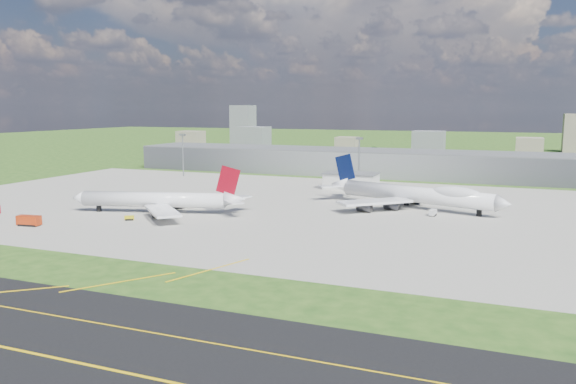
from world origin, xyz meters
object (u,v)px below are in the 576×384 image
at_px(tug_yellow, 129,218).
at_px(van_white_near, 433,213).
at_px(airliner_red_twin, 160,200).
at_px(fire_truck, 29,221).
at_px(airliner_blue_quad, 415,195).

bearing_deg(tug_yellow, van_white_near, -8.44).
bearing_deg(tug_yellow, airliner_red_twin, 47.52).
height_order(fire_truck, van_white_near, fire_truck).
height_order(airliner_red_twin, tug_yellow, airliner_red_twin).
xyz_separation_m(airliner_red_twin, airliner_blue_quad, (92.44, 47.95, 0.72)).
relative_size(airliner_red_twin, airliner_blue_quad, 0.88).
bearing_deg(tug_yellow, airliner_blue_quad, -0.24).
height_order(fire_truck, tug_yellow, fire_truck).
bearing_deg(van_white_near, airliner_red_twin, 113.70).
xyz_separation_m(airliner_red_twin, fire_truck, (-29.11, -37.94, -3.34)).
relative_size(airliner_red_twin, tug_yellow, 17.68).
relative_size(airliner_blue_quad, fire_truck, 9.07).
bearing_deg(fire_truck, airliner_blue_quad, 26.26).
xyz_separation_m(airliner_red_twin, van_white_near, (101.47, 34.15, -3.92)).
height_order(tug_yellow, van_white_near, van_white_near).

